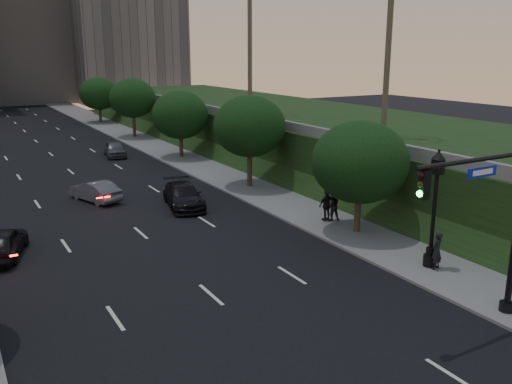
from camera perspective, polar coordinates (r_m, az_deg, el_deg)
ground at (r=18.95m, az=2.05°, el=-16.46°), size 160.00×160.00×0.00m
road_surface at (r=45.61m, az=-18.41°, el=1.56°), size 16.00×140.00×0.02m
sidewalk_right at (r=48.60m, az=-6.54°, el=3.08°), size 4.50×140.00×0.15m
embankment at (r=52.35m, az=6.22°, el=6.06°), size 18.00×90.00×4.00m
parapet_wall at (r=47.54m, az=-2.09°, el=8.12°), size 0.35×90.00×0.70m
office_block_mid at (r=116.66m, az=-23.73°, el=15.11°), size 22.00×18.00×26.00m
office_block_right at (r=114.75m, az=-14.21°, el=18.40°), size 20.00×22.00×36.00m
tree_right_a at (r=29.40m, az=10.90°, el=3.11°), size 5.20×5.20×6.24m
tree_right_b at (r=39.03m, az=-0.69°, el=6.93°), size 5.20×5.20×6.74m
tree_right_c at (r=50.74m, az=-8.00°, el=8.04°), size 5.20×5.20×6.24m
tree_right_d at (r=63.81m, az=-12.87°, el=9.61°), size 5.20×5.20×6.74m
tree_right_e at (r=78.25m, az=-16.22°, el=9.91°), size 5.20×5.20×6.24m
traffic_signal_mast at (r=21.15m, az=24.13°, el=-3.47°), size 5.68×0.56×7.00m
street_lamp at (r=25.67m, az=18.20°, el=-2.26°), size 0.64×0.64×5.62m
sedan_near_left at (r=29.11m, az=-25.16°, el=-4.86°), size 3.07×4.73×1.50m
sedan_mid_left at (r=37.68m, az=-16.58°, el=0.10°), size 2.78×4.46×1.39m
sedan_near_right at (r=35.07m, az=-7.63°, el=-0.38°), size 3.10×5.47×1.50m
sedan_far_right at (r=53.19m, az=-14.67°, el=4.43°), size 2.36×4.56×1.48m
pedestrian_a at (r=25.91m, az=18.48°, el=-5.86°), size 0.72×0.55×1.77m
pedestrian_b at (r=31.86m, az=8.07°, el=-1.45°), size 1.03×0.93×1.72m
pedestrian_c at (r=31.72m, az=7.46°, el=-1.37°), size 1.11×0.50×1.86m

